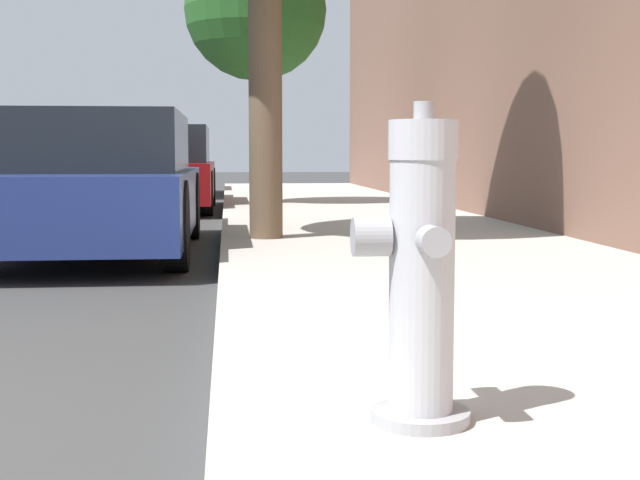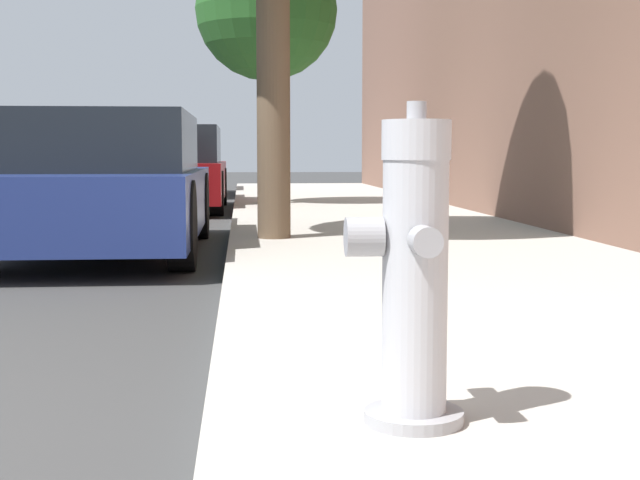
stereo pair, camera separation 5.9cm
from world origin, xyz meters
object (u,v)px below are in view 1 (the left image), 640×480
Objects in this scene: fire_hydrant at (420,276)px; parked_car_far at (163,166)px; parked_car_mid at (158,170)px; parked_car_near at (92,185)px; street_tree_far at (256,10)px.

fire_hydrant is 16.93m from parked_car_far.
parked_car_mid reaches higher than parked_car_far.
parked_car_far is at bearing 96.38° from fire_hydrant.
parked_car_mid is 0.97× the size of parked_car_far.
parked_car_near is at bearing -89.20° from parked_car_far.
parked_car_far is at bearing 107.22° from street_tree_far.
parked_car_mid is 5.16m from parked_car_far.
street_tree_far is at bearing -72.78° from parked_car_far.
fire_hydrant is at bearing -82.17° from parked_car_mid.
street_tree_far reaches higher than parked_car_near.
parked_car_mid reaches higher than fire_hydrant.
parked_car_far is at bearing 90.80° from parked_car_near.
fire_hydrant is 0.22× the size of parked_car_mid.
parked_car_far is (-1.88, 16.83, 0.07)m from fire_hydrant.
parked_car_near is 1.00× the size of parked_car_far.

